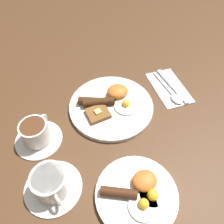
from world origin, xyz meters
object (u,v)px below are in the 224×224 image
Objects in this scene: breakfast_plate_near at (110,105)px; knife at (170,84)px; teacup_near at (36,134)px; spoon at (174,95)px; teacup_far at (51,184)px; breakfast_plate_far at (138,193)px.

knife is at bearing -175.28° from breakfast_plate_near.
teacup_near is 0.49m from spoon.
teacup_near is (0.25, 0.04, 0.02)m from breakfast_plate_near.
breakfast_plate_near is at bearing -139.06° from teacup_far.
breakfast_plate_far is at bearing 128.68° from teacup_near.
spoon is (0.02, 0.06, 0.00)m from knife.
knife is (-0.49, -0.23, -0.03)m from teacup_far.
teacup_near is 0.51m from knife.
breakfast_plate_far is 0.38m from spoon.
knife is 0.06m from spoon.
breakfast_plate_far is 0.22m from teacup_far.
breakfast_plate_far is at bearing -48.30° from spoon.
teacup_near is 0.94× the size of teacup_far.
spoon is at bearing 170.48° from breakfast_plate_near.
teacup_far is at bearing 40.94° from breakfast_plate_near.
teacup_near reaches higher than knife.
teacup_near is at bearing -86.26° from teacup_far.
teacup_far is 0.51m from spoon.
teacup_far is at bearing 93.74° from teacup_near.
breakfast_plate_near reaches higher than breakfast_plate_far.
teacup_far is (0.24, 0.21, 0.02)m from breakfast_plate_near.
breakfast_plate_near is 1.56× the size of spoon.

